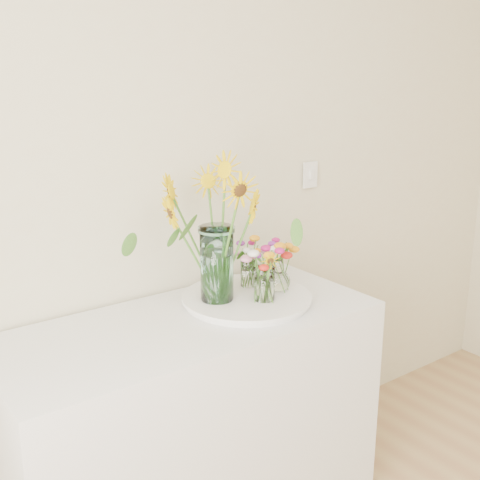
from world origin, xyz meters
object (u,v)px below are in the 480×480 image
(mason_jar, at_px, (217,264))
(small_vase_c, at_px, (249,273))
(small_vase_a, at_px, (264,284))
(small_vase_b, at_px, (279,275))
(counter, at_px, (193,430))
(tray, at_px, (247,300))

(mason_jar, bearing_deg, small_vase_c, 14.88)
(small_vase_a, bearing_deg, mason_jar, 141.89)
(small_vase_a, bearing_deg, small_vase_b, 25.28)
(counter, distance_m, small_vase_b, 0.68)
(small_vase_b, relative_size, small_vase_c, 1.15)
(tray, distance_m, mason_jar, 0.20)
(tray, relative_size, small_vase_a, 3.55)
(tray, height_order, small_vase_b, small_vase_b)
(counter, distance_m, small_vase_a, 0.62)
(mason_jar, height_order, small_vase_a, mason_jar)
(small_vase_c, bearing_deg, small_vase_a, -106.73)
(small_vase_c, bearing_deg, mason_jar, -165.12)
(mason_jar, xyz_separation_m, small_vase_a, (0.14, -0.11, -0.08))
(small_vase_b, xyz_separation_m, small_vase_c, (-0.07, 0.10, -0.01))
(tray, bearing_deg, small_vase_b, -7.53)
(counter, bearing_deg, tray, 2.52)
(counter, xyz_separation_m, tray, (0.26, 0.01, 0.46))
(counter, xyz_separation_m, small_vase_c, (0.34, 0.10, 0.53))
(counter, distance_m, tray, 0.53)
(small_vase_b, distance_m, small_vase_c, 0.13)
(mason_jar, distance_m, small_vase_a, 0.19)
(mason_jar, relative_size, small_vase_a, 2.16)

